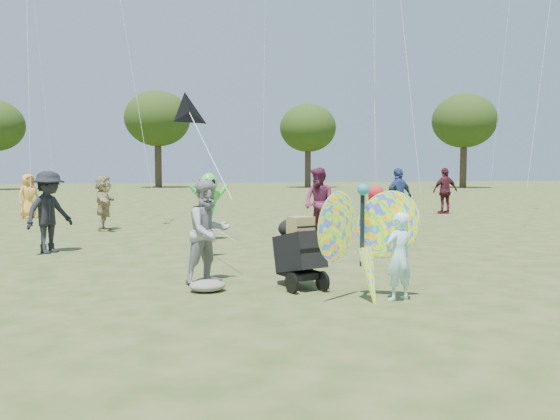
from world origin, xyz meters
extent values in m
plane|color=#51592B|center=(0.00, 0.00, 0.00)|extent=(160.00, 160.00, 0.00)
imported|color=#B4F0FF|center=(0.74, -0.96, 0.61)|extent=(0.50, 0.39, 1.21)
imported|color=#949399|center=(-1.54, 0.98, 0.82)|extent=(0.99, 0.91, 1.64)
ellipsoid|color=gray|center=(-1.67, 0.37, 0.09)|extent=(0.54, 0.44, 0.17)
imported|color=red|center=(2.74, 3.65, 0.73)|extent=(0.82, 0.84, 1.45)
imported|color=black|center=(-4.31, 5.19, 0.89)|extent=(1.28, 1.29, 1.78)
imported|color=navy|center=(5.88, 8.19, 0.95)|extent=(1.20, 0.76, 1.90)
imported|color=tan|center=(-3.24, 9.61, 0.83)|extent=(0.63, 1.58, 1.66)
imported|color=#662242|center=(2.26, 5.95, 0.94)|extent=(1.04, 1.13, 1.88)
imported|color=gold|center=(-6.04, 15.13, 0.84)|extent=(0.98, 0.92, 1.69)
imported|color=#4B1923|center=(10.38, 12.28, 0.97)|extent=(1.13, 0.48, 1.93)
imported|color=#C67195|center=(0.68, 15.48, 0.77)|extent=(0.47, 1.43, 1.54)
cube|color=black|center=(-0.28, 0.23, 0.55)|extent=(0.66, 0.95, 0.71)
cube|color=black|center=(-0.28, 0.23, 0.22)|extent=(0.57, 0.77, 0.10)
ellipsoid|color=black|center=(-0.28, 0.48, 0.88)|extent=(0.51, 0.45, 0.33)
cylinder|color=black|center=(-0.52, -0.12, 0.15)|extent=(0.12, 0.30, 0.30)
cylinder|color=black|center=(-0.04, -0.12, 0.15)|extent=(0.12, 0.30, 0.30)
cylinder|color=black|center=(-0.28, 0.68, 0.11)|extent=(0.10, 0.23, 0.22)
cylinder|color=black|center=(-0.28, -0.25, 0.98)|extent=(0.43, 0.14, 0.03)
cube|color=#9E894C|center=(-0.28, 0.18, 0.96)|extent=(0.40, 0.36, 0.26)
ellipsoid|color=red|center=(-0.11, -0.81, 1.02)|extent=(0.98, 0.71, 1.24)
ellipsoid|color=red|center=(0.65, -0.81, 1.02)|extent=(0.98, 0.71, 1.24)
cylinder|color=black|center=(0.27, -0.79, 0.97)|extent=(0.06, 0.06, 1.00)
cone|color=red|center=(0.32, -0.96, 0.30)|extent=(0.36, 0.49, 0.93)
sphere|color=teal|center=(0.27, -0.81, 1.52)|extent=(0.16, 0.16, 0.16)
cone|color=black|center=(-1.56, 2.91, 2.89)|extent=(0.89, 0.62, 0.81)
cylinder|color=silver|center=(-1.35, 1.99, 2.11)|extent=(0.44, 1.84, 1.59)
cone|color=#33DA3F|center=(-0.61, 6.39, 0.80)|extent=(0.56, 0.56, 0.95)
ellipsoid|color=#33DA3F|center=(-0.61, 6.39, 1.45)|extent=(0.44, 0.39, 0.57)
ellipsoid|color=black|center=(-0.70, 6.21, 1.50)|extent=(0.10, 0.05, 0.17)
ellipsoid|color=black|center=(-0.52, 6.21, 1.50)|extent=(0.10, 0.05, 0.17)
cylinder|color=#33DA3F|center=(-0.91, 6.39, 1.20)|extent=(0.43, 0.10, 0.49)
cylinder|color=#33DA3F|center=(-0.31, 6.39, 1.20)|extent=(0.43, 0.10, 0.49)
cylinder|color=silver|center=(-0.31, 6.19, 0.20)|extent=(0.61, 0.41, 0.41)
cylinder|color=#3A2D21|center=(2.00, 55.00, 2.31)|extent=(0.77, 0.77, 4.62)
ellipsoid|color=#2B4214|center=(2.00, 55.00, 7.70)|extent=(7.26, 7.26, 6.17)
cylinder|color=#3A2D21|center=(18.00, 50.00, 1.99)|extent=(0.66, 0.67, 3.99)
ellipsoid|color=#2B4214|center=(18.00, 50.00, 6.65)|extent=(6.27, 6.27, 5.33)
cylinder|color=#3A2D21|center=(34.00, 44.00, 2.21)|extent=(0.73, 0.73, 4.41)
ellipsoid|color=#2B4214|center=(34.00, 44.00, 7.35)|extent=(6.93, 6.93, 5.89)
camera|label=1|loc=(-2.98, -7.54, 1.76)|focal=35.00mm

